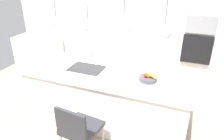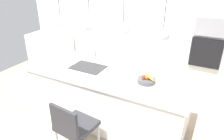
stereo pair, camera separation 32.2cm
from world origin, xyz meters
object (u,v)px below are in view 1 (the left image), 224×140
at_px(microwave, 201,24).
at_px(oven, 197,50).
at_px(chair_near, 79,128).
at_px(fruit_bowl, 148,78).

bearing_deg(microwave, oven, 0.00).
bearing_deg(chair_near, fruit_bowl, 49.26).
bearing_deg(microwave, fruit_bowl, -110.41).
xyz_separation_m(microwave, chair_near, (-1.30, -2.44, -0.94)).
bearing_deg(fruit_bowl, microwave, 69.59).
xyz_separation_m(oven, chair_near, (-1.30, -2.44, -0.44)).
relative_size(fruit_bowl, chair_near, 0.31).
bearing_deg(fruit_bowl, chair_near, -130.74).
distance_m(microwave, chair_near, 2.92).
bearing_deg(chair_near, microwave, 61.84).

